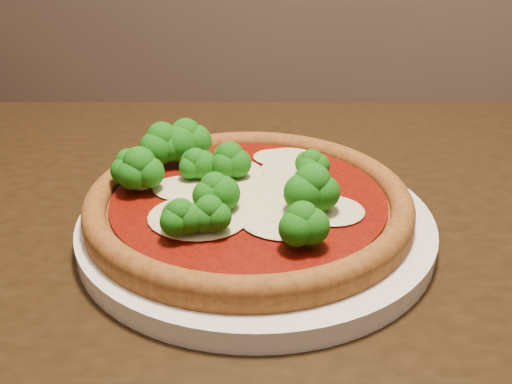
# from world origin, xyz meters

# --- Properties ---
(dining_table) EXTENTS (1.18, 0.91, 0.75)m
(dining_table) POSITION_xyz_m (-0.22, 0.23, 0.64)
(dining_table) COLOR black
(dining_table) RESTS_ON floor
(plate) EXTENTS (0.30, 0.30, 0.02)m
(plate) POSITION_xyz_m (-0.27, 0.22, 0.76)
(plate) COLOR silver
(plate) RESTS_ON dining_table
(pizza) EXTENTS (0.28, 0.28, 0.06)m
(pizza) POSITION_xyz_m (-0.28, 0.23, 0.79)
(pizza) COLOR brown
(pizza) RESTS_ON plate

